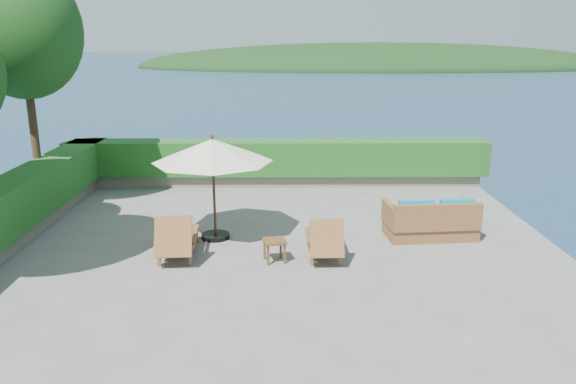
{
  "coord_description": "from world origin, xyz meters",
  "views": [
    {
      "loc": [
        0.21,
        -10.69,
        4.25
      ],
      "look_at": [
        0.3,
        0.8,
        1.1
      ],
      "focal_mm": 35.0,
      "sensor_mm": 36.0,
      "label": 1
    }
  ],
  "objects_px": {
    "patio_umbrella": "(213,151)",
    "lounge_right": "(324,239)",
    "lounge_left": "(177,237)",
    "side_table": "(274,244)",
    "wicker_loveseat": "(431,221)"
  },
  "relations": [
    {
      "from": "patio_umbrella",
      "to": "lounge_left",
      "type": "xyz_separation_m",
      "value": [
        -0.63,
        -1.07,
        -1.53
      ]
    },
    {
      "from": "patio_umbrella",
      "to": "lounge_right",
      "type": "distance_m",
      "value": 3.01
    },
    {
      "from": "patio_umbrella",
      "to": "wicker_loveseat",
      "type": "xyz_separation_m",
      "value": [
        4.74,
        0.01,
        -1.57
      ]
    },
    {
      "from": "lounge_right",
      "to": "lounge_left",
      "type": "bearing_deg",
      "value": 178.04
    },
    {
      "from": "patio_umbrella",
      "to": "lounge_right",
      "type": "height_order",
      "value": "patio_umbrella"
    },
    {
      "from": "lounge_right",
      "to": "side_table",
      "type": "relative_size",
      "value": 3.15
    },
    {
      "from": "side_table",
      "to": "wicker_loveseat",
      "type": "height_order",
      "value": "wicker_loveseat"
    },
    {
      "from": "lounge_right",
      "to": "wicker_loveseat",
      "type": "xyz_separation_m",
      "value": [
        2.43,
        1.13,
        -0.01
      ]
    },
    {
      "from": "side_table",
      "to": "wicker_loveseat",
      "type": "xyz_separation_m",
      "value": [
        3.42,
        1.35,
        0.0
      ]
    },
    {
      "from": "lounge_right",
      "to": "side_table",
      "type": "distance_m",
      "value": 1.02
    },
    {
      "from": "patio_umbrella",
      "to": "lounge_right",
      "type": "xyz_separation_m",
      "value": [
        2.31,
        -1.12,
        -1.56
      ]
    },
    {
      "from": "lounge_left",
      "to": "wicker_loveseat",
      "type": "bearing_deg",
      "value": 7.99
    },
    {
      "from": "lounge_left",
      "to": "side_table",
      "type": "relative_size",
      "value": 3.46
    },
    {
      "from": "lounge_right",
      "to": "wicker_loveseat",
      "type": "height_order",
      "value": "wicker_loveseat"
    },
    {
      "from": "lounge_left",
      "to": "side_table",
      "type": "bearing_deg",
      "value": -11.23
    }
  ]
}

